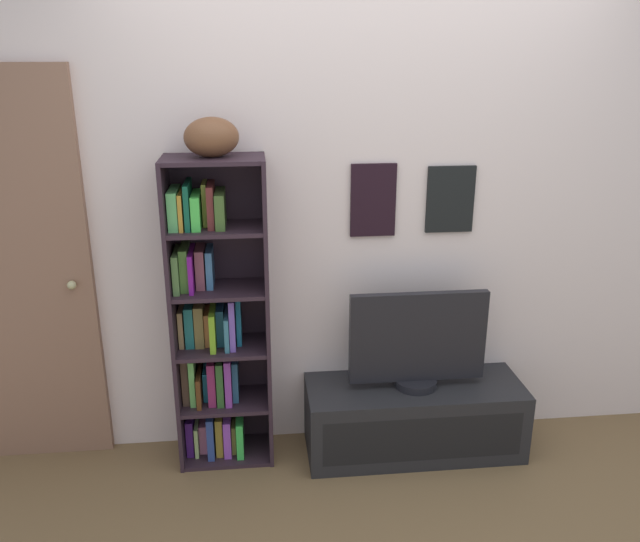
{
  "coord_description": "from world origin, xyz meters",
  "views": [
    {
      "loc": [
        -0.55,
        -2.04,
        2.04
      ],
      "look_at": [
        -0.24,
        0.85,
        1.05
      ],
      "focal_mm": 36.38,
      "sensor_mm": 36.0,
      "label": 1
    }
  ],
  "objects_px": {
    "bookshelf": "(214,326)",
    "football": "(211,137)",
    "door": "(9,277)",
    "tv_stand": "(414,418)",
    "television": "(418,341)"
  },
  "relations": [
    {
      "from": "tv_stand",
      "to": "door",
      "type": "bearing_deg",
      "value": 174.68
    },
    {
      "from": "tv_stand",
      "to": "football",
      "type": "bearing_deg",
      "value": 176.32
    },
    {
      "from": "football",
      "to": "tv_stand",
      "type": "relative_size",
      "value": 0.22
    },
    {
      "from": "bookshelf",
      "to": "tv_stand",
      "type": "bearing_deg",
      "value": -5.21
    },
    {
      "from": "bookshelf",
      "to": "television",
      "type": "xyz_separation_m",
      "value": [
        1.02,
        -0.09,
        -0.1
      ]
    },
    {
      "from": "television",
      "to": "door",
      "type": "height_order",
      "value": "door"
    },
    {
      "from": "door",
      "to": "tv_stand",
      "type": "bearing_deg",
      "value": -5.32
    },
    {
      "from": "television",
      "to": "door",
      "type": "distance_m",
      "value": 2.04
    },
    {
      "from": "football",
      "to": "door",
      "type": "xyz_separation_m",
      "value": [
        -1.02,
        0.12,
        -0.67
      ]
    },
    {
      "from": "bookshelf",
      "to": "door",
      "type": "xyz_separation_m",
      "value": [
        -0.98,
        0.09,
        0.26
      ]
    },
    {
      "from": "door",
      "to": "bookshelf",
      "type": "bearing_deg",
      "value": -5.43
    },
    {
      "from": "football",
      "to": "door",
      "type": "height_order",
      "value": "door"
    },
    {
      "from": "bookshelf",
      "to": "tv_stand",
      "type": "relative_size",
      "value": 1.39
    },
    {
      "from": "bookshelf",
      "to": "football",
      "type": "distance_m",
      "value": 0.94
    },
    {
      "from": "bookshelf",
      "to": "football",
      "type": "bearing_deg",
      "value": -37.63
    }
  ]
}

